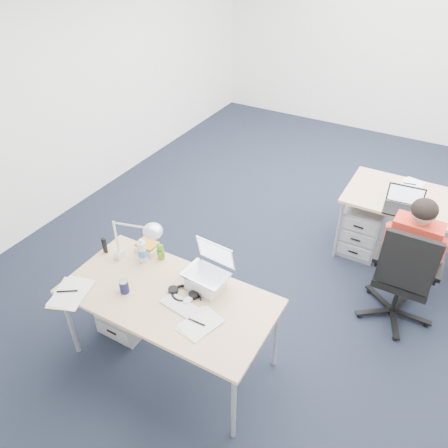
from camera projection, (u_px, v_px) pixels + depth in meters
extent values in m
plane|color=black|center=(318.00, 250.00, 4.83)|extent=(7.00, 7.00, 0.00)
cube|color=white|center=(410.00, 46.00, 6.47)|extent=(6.00, 0.02, 2.80)
cube|color=white|center=(92.00, 80.00, 5.20)|extent=(0.02, 7.00, 2.80)
cube|color=tan|center=(168.00, 297.00, 3.26)|extent=(1.60, 0.80, 0.03)
cylinder|color=#B7BABC|center=(70.00, 323.00, 3.52)|extent=(0.04, 0.04, 0.70)
cylinder|color=#B7BABC|center=(234.00, 408.00, 2.93)|extent=(0.04, 0.04, 0.70)
cylinder|color=#B7BABC|center=(127.00, 272.00, 4.01)|extent=(0.04, 0.04, 0.70)
cylinder|color=#B7BABC|center=(276.00, 336.00, 3.42)|extent=(0.04, 0.04, 0.70)
cube|color=tan|center=(430.00, 204.00, 4.28)|extent=(1.60, 0.80, 0.03)
cylinder|color=#B7BABC|center=(338.00, 230.00, 4.54)|extent=(0.04, 0.04, 0.70)
cylinder|color=#B7BABC|center=(357.00, 198.00, 5.03)|extent=(0.04, 0.04, 0.70)
cylinder|color=black|center=(397.00, 294.00, 3.92)|extent=(0.05, 0.05, 0.41)
cube|color=black|center=(403.00, 276.00, 3.79)|extent=(0.45, 0.45, 0.07)
cube|color=black|center=(408.00, 262.00, 3.44)|extent=(0.43, 0.05, 0.51)
cube|color=red|center=(412.00, 248.00, 3.62)|extent=(0.39, 0.22, 0.53)
sphere|color=tan|center=(424.00, 212.00, 3.40)|extent=(0.20, 0.20, 0.20)
cube|color=#949699|center=(129.00, 300.00, 3.83)|extent=(0.40, 0.50, 0.55)
cube|color=#949699|center=(362.00, 227.00, 4.70)|extent=(0.40, 0.50, 0.55)
cube|color=white|center=(181.00, 306.00, 3.15)|extent=(0.33, 0.18, 0.02)
ellipsoid|color=white|center=(188.00, 300.00, 3.18)|extent=(0.07, 0.10, 0.03)
cylinder|color=#151A44|center=(124.00, 286.00, 3.24)|extent=(0.07, 0.07, 0.11)
cylinder|color=silver|center=(142.00, 250.00, 3.50)|extent=(0.08, 0.08, 0.22)
cube|color=silver|center=(148.00, 247.00, 3.64)|extent=(0.22, 0.19, 0.08)
cube|color=black|center=(105.00, 246.00, 3.61)|extent=(0.04, 0.03, 0.14)
cube|color=#F1F08B|center=(70.00, 293.00, 3.26)|extent=(0.31, 0.38, 0.01)
cube|color=#F1F08B|center=(199.00, 324.00, 3.02)|extent=(0.27, 0.33, 0.01)
cube|color=white|center=(411.00, 185.00, 4.53)|extent=(0.23, 0.30, 0.01)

